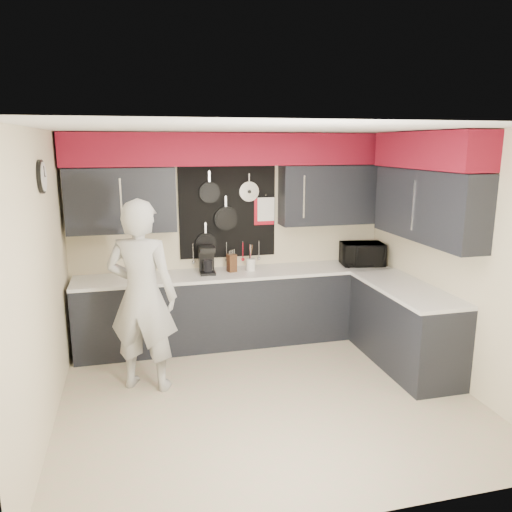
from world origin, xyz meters
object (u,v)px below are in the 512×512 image
object	(u,v)px
coffee_maker	(207,259)
person	(142,296)
knife_block	(232,263)
microwave	(362,254)
utensil_crock	(251,264)

from	to	relation	value
coffee_maker	person	size ratio (longest dim) A/B	0.17
knife_block	coffee_maker	distance (m)	0.31
microwave	knife_block	bearing A→B (deg)	-173.39
knife_block	coffee_maker	bearing A→B (deg)	165.99
person	coffee_maker	bearing A→B (deg)	-107.25
coffee_maker	utensil_crock	bearing A→B (deg)	5.26
knife_block	utensil_crock	size ratio (longest dim) A/B	1.47
microwave	utensil_crock	size ratio (longest dim) A/B	3.56
microwave	knife_block	distance (m)	1.71
person	utensil_crock	bearing A→B (deg)	-121.60
knife_block	coffee_maker	xyz separation A→B (m)	(-0.31, -0.01, 0.07)
knife_block	coffee_maker	size ratio (longest dim) A/B	0.65
person	microwave	bearing A→B (deg)	-139.79
utensil_crock	person	xyz separation A→B (m)	(-1.35, -0.98, -0.01)
microwave	person	size ratio (longest dim) A/B	0.27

